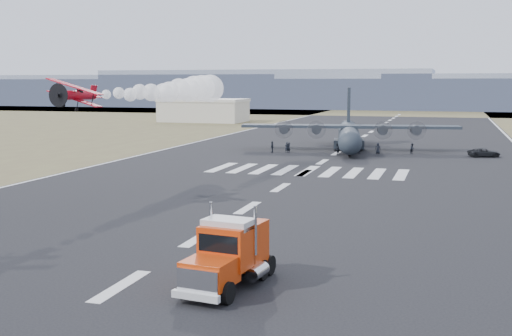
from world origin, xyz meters
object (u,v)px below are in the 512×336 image
at_px(crew_b, 337,149).
at_px(crew_g, 287,147).
at_px(crew_h, 412,149).
at_px(crew_f, 345,146).
at_px(crew_a, 289,147).
at_px(aerobatic_biplane, 76,95).
at_px(support_vehicle, 484,153).
at_px(crew_e, 378,148).
at_px(crew_c, 360,148).
at_px(hangar_left, 204,110).
at_px(semi_truck, 229,253).
at_px(crew_d, 272,147).
at_px(transport_aircraft, 349,134).

relative_size(crew_b, crew_g, 1.02).
bearing_deg(crew_h, crew_g, 135.29).
distance_m(crew_f, crew_h, 11.05).
height_order(crew_a, crew_h, crew_h).
height_order(aerobatic_biplane, crew_g, aerobatic_biplane).
distance_m(support_vehicle, crew_e, 16.32).
bearing_deg(aerobatic_biplane, crew_c, 73.69).
height_order(crew_b, crew_c, crew_c).
xyz_separation_m(hangar_left, crew_c, (55.69, -72.33, -2.50)).
bearing_deg(semi_truck, crew_d, 110.48).
relative_size(hangar_left, crew_a, 14.51).
xyz_separation_m(transport_aircraft, crew_g, (-9.02, -8.07, -1.85)).
distance_m(crew_g, crew_h, 20.36).
xyz_separation_m(support_vehicle, crew_c, (-19.17, -0.85, 0.24)).
distance_m(hangar_left, crew_d, 85.65).
bearing_deg(crew_f, crew_d, -149.21).
relative_size(transport_aircraft, crew_f, 20.15).
bearing_deg(semi_truck, crew_a, 108.24).
distance_m(crew_c, crew_f, 3.74).
bearing_deg(crew_h, crew_f, 120.63).
height_order(support_vehicle, crew_e, crew_e).
distance_m(support_vehicle, crew_f, 22.01).
height_order(crew_a, crew_b, crew_b).
height_order(semi_truck, crew_e, semi_truck).
height_order(hangar_left, crew_h, hangar_left).
bearing_deg(aerobatic_biplane, crew_e, 71.24).
bearing_deg(crew_g, aerobatic_biplane, 36.43).
distance_m(crew_b, crew_d, 10.83).
distance_m(aerobatic_biplane, crew_b, 53.40).
xyz_separation_m(transport_aircraft, crew_c, (2.69, -5.94, -1.82)).
bearing_deg(transport_aircraft, crew_d, -152.95).
bearing_deg(crew_c, hangar_left, 39.87).
bearing_deg(transport_aircraft, crew_f, -100.89).
relative_size(crew_c, crew_e, 1.03).
bearing_deg(crew_b, crew_c, 159.86).
xyz_separation_m(crew_b, crew_e, (6.12, 3.35, -0.02)).
xyz_separation_m(crew_b, crew_c, (3.27, 2.67, 0.01)).
xyz_separation_m(semi_truck, crew_f, (-5.01, 73.29, -1.01)).
xyz_separation_m(aerobatic_biplane, crew_e, (21.61, 53.56, -9.54)).
relative_size(crew_b, crew_f, 0.98).
xyz_separation_m(hangar_left, support_vehicle, (74.86, -71.48, -2.74)).
bearing_deg(crew_f, crew_c, -35.01).
bearing_deg(aerobatic_biplane, hangar_left, 109.65).
bearing_deg(crew_e, crew_b, 21.64).
bearing_deg(crew_d, crew_h, 68.05).
relative_size(transport_aircraft, crew_c, 20.24).
bearing_deg(crew_h, crew_b, 145.45).
bearing_deg(crew_e, aerobatic_biplane, 61.00).
xyz_separation_m(crew_f, crew_g, (-8.93, -4.62, -0.03)).
height_order(transport_aircraft, crew_g, transport_aircraft).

